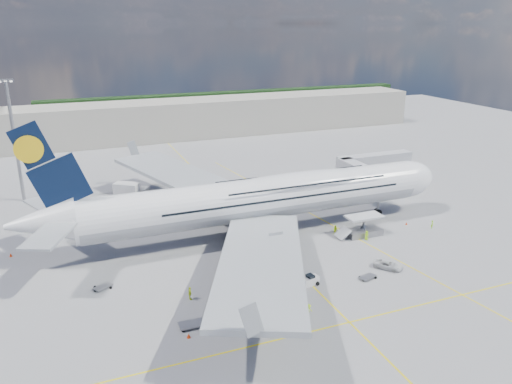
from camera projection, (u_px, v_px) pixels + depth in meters
name	position (u px, v px, depth m)	size (l,w,h in m)	color
ground	(283.00, 257.00, 80.61)	(300.00, 300.00, 0.00)	gray
taxi_line_main	(283.00, 257.00, 80.61)	(0.25, 220.00, 0.01)	yellow
taxi_line_cross	(349.00, 322.00, 63.01)	(120.00, 0.25, 0.01)	yellow
taxi_line_diag	(328.00, 223.00, 94.32)	(0.25, 100.00, 0.01)	yellow
airliner	(261.00, 198.00, 87.30)	(77.26, 79.15, 23.71)	white
jet_bridge	(369.00, 165.00, 107.29)	(18.80, 12.10, 8.50)	#B7B7BC
cargo_loader	(362.00, 228.00, 88.65)	(8.53, 3.20, 3.67)	silver
light_mast	(15.00, 140.00, 101.95)	(3.00, 0.70, 25.50)	gray
terminal	(162.00, 120.00, 162.28)	(180.00, 16.00, 12.00)	#B2AD9E
tree_line	(232.00, 101.00, 216.55)	(160.00, 6.00, 8.00)	#193814
dolly_row_a	(193.00, 324.00, 62.00)	(3.45, 1.87, 0.50)	gray
dolly_row_b	(255.00, 296.00, 66.86)	(3.63, 2.74, 2.04)	gray
dolly_row_c	(271.00, 281.00, 71.13)	(2.74, 1.47, 1.73)	gray
dolly_back	(103.00, 287.00, 70.94)	(2.94, 2.57, 0.38)	gray
dolly_nose_far	(368.00, 277.00, 73.72)	(2.88, 2.07, 0.38)	gray
dolly_nose_near	(293.00, 264.00, 77.62)	(3.13, 2.30, 0.41)	gray
baggage_tug	(310.00, 281.00, 71.76)	(2.81, 1.71, 1.64)	silver
catering_truck_inner	(227.00, 202.00, 99.05)	(7.90, 4.12, 4.48)	gray
catering_truck_outer	(131.00, 193.00, 104.99)	(7.68, 5.92, 4.22)	gray
service_van	(388.00, 265.00, 76.62)	(2.02, 4.38, 1.22)	silver
crew_nose	(432.00, 224.00, 91.63)	(0.58, 0.38, 1.58)	#A7FF1A
crew_loader	(335.00, 230.00, 88.87)	(0.88, 0.69, 1.81)	#D3FF1A
crew_wing	(190.00, 293.00, 67.87)	(1.13, 0.47, 1.93)	#BDDA16
crew_van	(367.00, 235.00, 86.71)	(0.84, 0.54, 1.71)	#AAF119
crew_tug	(308.00, 311.00, 63.90)	(1.18, 0.68, 1.83)	#C1F71A
cone_nose	(406.00, 223.00, 93.52)	(0.41, 0.41, 0.52)	red
cone_wing_left_inner	(165.00, 230.00, 90.34)	(0.45, 0.45, 0.57)	red
cone_wing_left_outer	(202.00, 205.00, 103.13)	(0.41, 0.41, 0.53)	red
cone_wing_right_inner	(289.00, 292.00, 69.47)	(0.51, 0.51, 0.64)	red
cone_wing_right_outer	(189.00, 336.00, 59.83)	(0.49, 0.49, 0.62)	red
cone_tail	(11.00, 255.00, 80.68)	(0.49, 0.49, 0.62)	red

